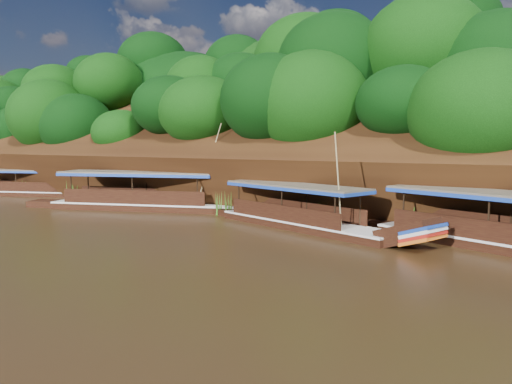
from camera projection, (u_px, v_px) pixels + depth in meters
ground at (204, 249)px, 22.58m from camera, size 160.00×160.00×0.00m
riverbank at (373, 177)px, 41.52m from camera, size 120.00×30.06×19.40m
boat_1 at (313, 221)px, 27.15m from camera, size 13.95×6.16×5.75m
boat_2 at (163, 202)px, 35.17m from camera, size 16.98×7.76×6.59m
boat_3 at (37, 190)px, 44.62m from camera, size 12.89×6.56×2.78m
reeds at (262, 203)px, 31.91m from camera, size 48.99×2.61×1.99m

